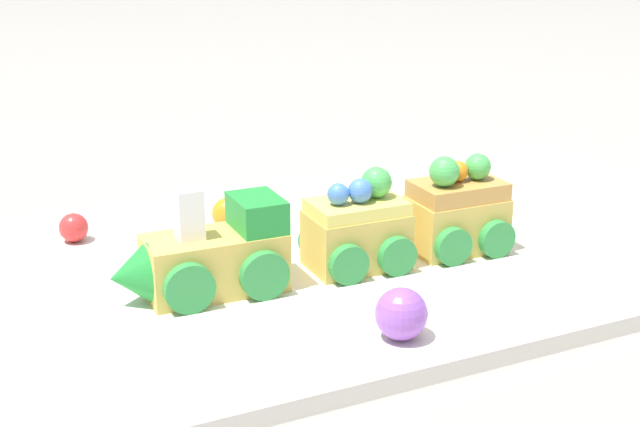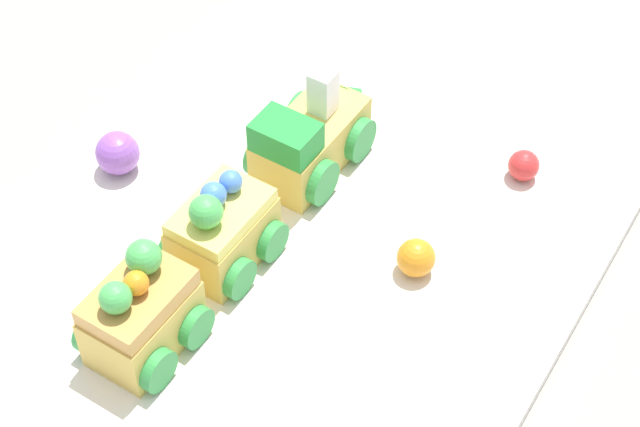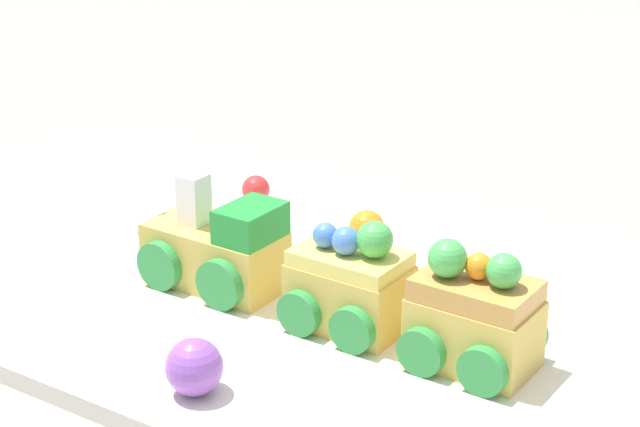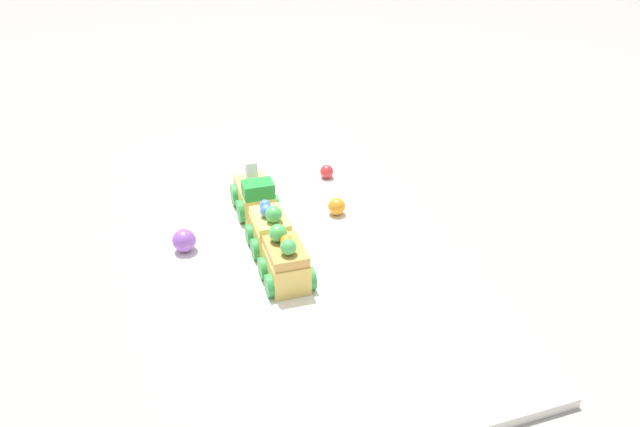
{
  "view_description": "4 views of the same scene",
  "coord_description": "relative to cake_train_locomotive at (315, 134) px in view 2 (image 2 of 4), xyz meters",
  "views": [
    {
      "loc": [
        0.25,
        0.56,
        0.25
      ],
      "look_at": [
        -0.02,
        -0.01,
        0.04
      ],
      "focal_mm": 50.0,
      "sensor_mm": 36.0,
      "label": 1
    },
    {
      "loc": [
        -0.39,
        -0.26,
        0.56
      ],
      "look_at": [
        0.0,
        -0.02,
        0.06
      ],
      "focal_mm": 60.0,
      "sensor_mm": 36.0,
      "label": 2
    },
    {
      "loc": [
        -0.33,
        0.53,
        0.31
      ],
      "look_at": [
        -0.0,
        0.03,
        0.08
      ],
      "focal_mm": 60.0,
      "sensor_mm": 36.0,
      "label": 3
    },
    {
      "loc": [
        -0.72,
        0.2,
        0.48
      ],
      "look_at": [
        -0.04,
        -0.03,
        0.06
      ],
      "focal_mm": 35.0,
      "sensor_mm": 36.0,
      "label": 4
    }
  ],
  "objects": [
    {
      "name": "display_board",
      "position": [
        -0.08,
        -0.03,
        -0.03
      ],
      "size": [
        0.77,
        0.37,
        0.01
      ],
      "primitive_type": "cube",
      "color": "white",
      "rests_on": "ground_plane"
    },
    {
      "name": "ground_plane",
      "position": [
        -0.08,
        -0.03,
        -0.04
      ],
      "size": [
        10.0,
        10.0,
        0.0
      ],
      "primitive_type": "plane",
      "color": "gray"
    },
    {
      "name": "cake_train_locomotive",
      "position": [
        0.0,
        0.0,
        0.0
      ],
      "size": [
        0.12,
        0.06,
        0.07
      ],
      "rotation": [
        0.0,
        0.0,
        -0.02
      ],
      "color": "#E0BC56",
      "rests_on": "display_board"
    },
    {
      "name": "cake_car_caramel",
      "position": [
        -0.19,
        0.0,
        0.0
      ],
      "size": [
        0.07,
        0.06,
        0.07
      ],
      "rotation": [
        0.0,
        0.0,
        -0.02
      ],
      "color": "#E0BC56",
      "rests_on": "display_board"
    },
    {
      "name": "gumball_red",
      "position": [
        0.06,
        -0.14,
        -0.01
      ],
      "size": [
        0.02,
        0.02,
        0.02
      ],
      "primitive_type": "sphere",
      "color": "red",
      "rests_on": "display_board"
    },
    {
      "name": "gumball_purple",
      "position": [
        -0.08,
        0.11,
        -0.01
      ],
      "size": [
        0.03,
        0.03,
        0.03
      ],
      "primitive_type": "sphere",
      "color": "#9956C6",
      "rests_on": "display_board"
    },
    {
      "name": "gumball_orange",
      "position": [
        -0.06,
        -0.11,
        -0.01
      ],
      "size": [
        0.03,
        0.03,
        0.03
      ],
      "primitive_type": "sphere",
      "color": "orange",
      "rests_on": "display_board"
    },
    {
      "name": "cake_car_lemon",
      "position": [
        -0.11,
        0.0,
        0.0
      ],
      "size": [
        0.07,
        0.06,
        0.07
      ],
      "rotation": [
        0.0,
        0.0,
        -0.02
      ],
      "color": "#E0BC56",
      "rests_on": "display_board"
    }
  ]
}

